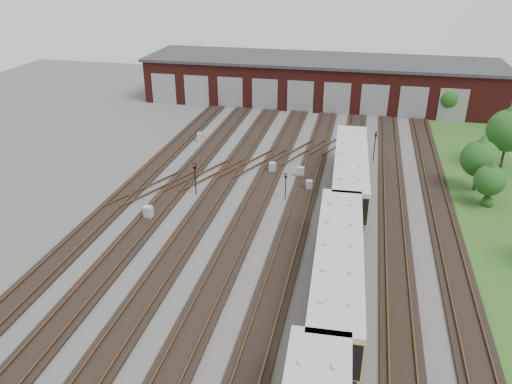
# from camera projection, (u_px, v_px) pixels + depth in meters

# --- Properties ---
(ground) EXTENTS (120.00, 120.00, 0.00)m
(ground) POSITION_uv_depth(u_px,v_px,m) (265.00, 236.00, 39.41)
(ground) COLOR #4B4845
(ground) RESTS_ON ground
(track_network) EXTENTS (30.40, 70.00, 0.33)m
(track_network) POSITION_uv_depth(u_px,v_px,m) (265.00, 231.00, 39.92)
(track_network) COLOR black
(track_network) RESTS_ON ground
(maintenance_shed) EXTENTS (51.00, 12.50, 6.35)m
(maintenance_shed) POSITION_uv_depth(u_px,v_px,m) (320.00, 80.00, 73.16)
(maintenance_shed) COLOR #4F1713
(maintenance_shed) RESTS_ON ground
(grass_verge) EXTENTS (8.00, 55.00, 0.05)m
(grass_verge) POSITION_uv_depth(u_px,v_px,m) (496.00, 203.00, 44.50)
(grass_verge) COLOR #22501A
(grass_verge) RESTS_ON ground
(metro_train) EXTENTS (3.63, 48.51, 3.39)m
(metro_train) POSITION_uv_depth(u_px,v_px,m) (338.00, 268.00, 31.79)
(metro_train) COLOR black
(metro_train) RESTS_ON ground
(signal_mast_0) EXTENTS (0.28, 0.26, 3.11)m
(signal_mast_0) POSITION_uv_depth(u_px,v_px,m) (195.00, 175.00, 45.22)
(signal_mast_0) COLOR black
(signal_mast_0) RESTS_ON ground
(signal_mast_1) EXTENTS (0.25, 0.23, 2.51)m
(signal_mast_1) POSITION_uv_depth(u_px,v_px,m) (286.00, 183.00, 44.61)
(signal_mast_1) COLOR black
(signal_mast_1) RESTS_ON ground
(signal_mast_2) EXTENTS (0.29, 0.27, 3.35)m
(signal_mast_2) POSITION_uv_depth(u_px,v_px,m) (348.00, 157.00, 48.82)
(signal_mast_2) COLOR black
(signal_mast_2) RESTS_ON ground
(signal_mast_3) EXTENTS (0.26, 0.24, 3.32)m
(signal_mast_3) POSITION_uv_depth(u_px,v_px,m) (375.00, 143.00, 52.42)
(signal_mast_3) COLOR black
(signal_mast_3) RESTS_ON ground
(relay_cabinet_0) EXTENTS (0.77, 0.68, 1.14)m
(relay_cabinet_0) POSITION_uv_depth(u_px,v_px,m) (148.00, 213.00, 41.70)
(relay_cabinet_0) COLOR #A7ABAD
(relay_cabinet_0) RESTS_ON ground
(relay_cabinet_1) EXTENTS (0.68, 0.59, 1.06)m
(relay_cabinet_1) POSITION_uv_depth(u_px,v_px,m) (200.00, 137.00, 58.80)
(relay_cabinet_1) COLOR #A7ABAD
(relay_cabinet_1) RESTS_ON ground
(relay_cabinet_2) EXTENTS (0.70, 0.61, 1.04)m
(relay_cabinet_2) POSITION_uv_depth(u_px,v_px,m) (301.00, 172.00, 49.50)
(relay_cabinet_2) COLOR #A7ABAD
(relay_cabinet_2) RESTS_ON ground
(relay_cabinet_3) EXTENTS (0.66, 0.56, 1.07)m
(relay_cabinet_3) POSITION_uv_depth(u_px,v_px,m) (272.00, 167.00, 50.49)
(relay_cabinet_3) COLOR #A7ABAD
(relay_cabinet_3) RESTS_ON ground
(relay_cabinet_4) EXTENTS (0.67, 0.59, 0.99)m
(relay_cabinet_4) POSITION_uv_depth(u_px,v_px,m) (309.00, 185.00, 46.73)
(relay_cabinet_4) COLOR #A7ABAD
(relay_cabinet_4) RESTS_ON ground
(tree_0) EXTENTS (3.11, 3.11, 5.15)m
(tree_0) POSITION_uv_depth(u_px,v_px,m) (449.00, 95.00, 65.35)
(tree_0) COLOR #2F2015
(tree_0) RESTS_ON ground
(tree_1) EXTENTS (3.43, 3.43, 5.68)m
(tree_1) POSITION_uv_depth(u_px,v_px,m) (481.00, 154.00, 45.26)
(tree_1) COLOR #2F2015
(tree_1) RESTS_ON ground
(tree_2) EXTENTS (4.29, 4.29, 7.11)m
(tree_2) POSITION_uv_depth(u_px,v_px,m) (510.00, 126.00, 49.81)
(tree_2) COLOR #2F2015
(tree_2) RESTS_ON ground
(tree_3) EXTENTS (2.67, 2.67, 4.43)m
(tree_3) POSITION_uv_depth(u_px,v_px,m) (490.00, 177.00, 42.74)
(tree_3) COLOR #2F2015
(tree_3) RESTS_ON ground
(bush_0) EXTENTS (1.12, 1.12, 1.12)m
(bush_0) POSITION_uv_depth(u_px,v_px,m) (488.00, 200.00, 43.81)
(bush_0) COLOR #1C4A15
(bush_0) RESTS_ON ground
(bush_1) EXTENTS (1.58, 1.58, 1.58)m
(bush_1) POSITION_uv_depth(u_px,v_px,m) (480.00, 162.00, 51.12)
(bush_1) COLOR #1C4A15
(bush_1) RESTS_ON ground
(bush_2) EXTENTS (1.43, 1.43, 1.43)m
(bush_2) POSITION_uv_depth(u_px,v_px,m) (453.00, 114.00, 66.30)
(bush_2) COLOR #1C4A15
(bush_2) RESTS_ON ground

